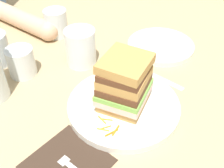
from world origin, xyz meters
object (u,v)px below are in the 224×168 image
napkin_dark (67,163)px  empty_tumbler_2 (21,62)px  knife (152,74)px  empty_tumbler_0 (56,23)px  sandwich (123,83)px  fork (75,168)px  side_plate (161,46)px  juice_glass (81,49)px  main_plate (122,105)px

napkin_dark → empty_tumbler_2: bearing=65.2°
knife → empty_tumbler_0: 0.35m
sandwich → napkin_dark: 0.20m
knife → empty_tumbler_0: size_ratio=2.36×
napkin_dark → fork: (-0.00, -0.02, 0.00)m
empty_tumbler_2 → side_plate: size_ratio=0.38×
knife → empty_tumbler_2: bearing=126.2°
fork → knife: 0.34m
napkin_dark → side_plate: bearing=7.1°
napkin_dark → fork: fork is taller
sandwich → knife: 0.17m
side_plate → juice_glass: bearing=144.8°
main_plate → empty_tumbler_0: bearing=68.0°
fork → knife: size_ratio=0.83×
main_plate → knife: main_plate is taller
main_plate → knife: (0.15, 0.01, -0.01)m
fork → juice_glass: (0.26, 0.22, 0.04)m
main_plate → side_plate: main_plate is taller
sandwich → knife: size_ratio=0.66×
napkin_dark → empty_tumbler_0: empty_tumbler_0 is taller
juice_glass → empty_tumbler_2: bearing=145.5°
napkin_dark → juice_glass: size_ratio=1.37×
main_plate → juice_glass: juice_glass is taller
juice_glass → side_plate: 0.25m
empty_tumbler_0 → knife: bearing=-89.4°
main_plate → side_plate: size_ratio=1.30×
empty_tumbler_0 → sandwich: bearing=-112.0°
main_plate → sandwich: sandwich is taller
juice_glass → side_plate: (0.20, -0.14, -0.04)m
knife → sandwich: bearing=-176.7°
sandwich → juice_glass: bearing=68.2°
empty_tumbler_0 → side_plate: size_ratio=0.43×
knife → juice_glass: juice_glass is taller
main_plate → side_plate: (0.28, 0.06, -0.00)m
empty_tumbler_0 → empty_tumbler_2: (-0.20, -0.07, -0.00)m
napkin_dark → knife: size_ratio=0.69×
empty_tumbler_0 → empty_tumbler_2: size_ratio=1.12×
napkin_dark → juice_glass: (0.26, 0.20, 0.04)m
sandwich → knife: sandwich is taller
sandwich → side_plate: (0.28, 0.06, -0.07)m
sandwich → empty_tumbler_2: 0.29m
sandwich → side_plate: sandwich is taller
main_plate → empty_tumbler_2: size_ratio=3.39×
main_plate → napkin_dark: bearing=-179.5°
napkin_dark → empty_tumbler_0: size_ratio=1.63×
knife → napkin_dark: bearing=-178.2°
main_plate → juice_glass: (0.08, 0.20, 0.04)m
sandwich → juice_glass: size_ratio=1.31×
fork → side_plate: side_plate is taller
sandwich → side_plate: 0.29m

